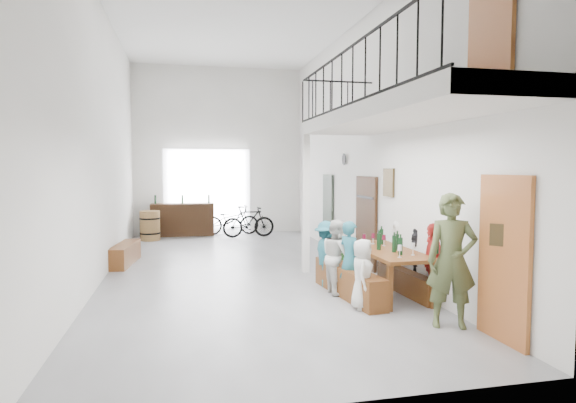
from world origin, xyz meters
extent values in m
plane|color=slate|center=(0.00, 0.00, 0.00)|extent=(12.00, 12.00, 0.00)
plane|color=white|center=(0.00, 6.00, 2.75)|extent=(5.50, 0.00, 5.50)
plane|color=white|center=(0.00, -6.00, 2.75)|extent=(5.50, 0.00, 5.50)
plane|color=white|center=(-2.75, 0.00, 2.75)|extent=(0.00, 12.00, 12.00)
plane|color=white|center=(2.75, 0.00, 2.75)|extent=(0.00, 12.00, 12.00)
plane|color=white|center=(0.00, 0.00, 5.50)|extent=(12.00, 12.00, 0.00)
cube|color=white|center=(-0.40, 5.94, 1.40)|extent=(2.80, 0.08, 2.80)
cube|color=#9D5325|center=(2.70, -4.90, 1.05)|extent=(0.06, 0.95, 2.10)
cube|color=#321B0D|center=(2.70, -0.30, 1.00)|extent=(0.06, 1.10, 2.00)
cube|color=#2E382E|center=(2.70, 2.50, 1.00)|extent=(0.06, 0.80, 2.00)
cube|color=#9D5325|center=(2.70, -4.50, 4.10)|extent=(0.06, 0.90, 1.95)
cube|color=#3E3018|center=(2.72, -1.40, 1.90)|extent=(0.04, 0.45, 0.55)
cylinder|color=white|center=(2.71, 1.20, 2.40)|extent=(0.04, 0.28, 0.28)
cube|color=silver|center=(2.00, -3.20, 3.00)|extent=(1.50, 5.60, 0.25)
cube|color=black|center=(1.27, -3.20, 3.98)|extent=(0.03, 5.60, 0.03)
cube|color=black|center=(1.27, -3.20, 3.15)|extent=(0.03, 5.60, 0.03)
cube|color=black|center=(2.00, -0.42, 3.98)|extent=(1.50, 0.03, 0.03)
cube|color=silver|center=(1.30, -0.45, 1.44)|extent=(0.14, 0.14, 2.88)
cube|color=brown|center=(2.20, -2.51, 0.76)|extent=(0.89, 2.12, 0.06)
cube|color=brown|center=(1.85, -3.42, 0.36)|extent=(0.08, 0.08, 0.73)
cube|color=brown|center=(2.58, -3.41, 0.36)|extent=(0.08, 0.08, 0.73)
cube|color=brown|center=(1.82, -1.61, 0.36)|extent=(0.08, 0.08, 0.73)
cube|color=brown|center=(2.55, -1.60, 0.36)|extent=(0.08, 0.08, 0.73)
cube|color=brown|center=(1.53, -2.46, 0.25)|extent=(0.56, 2.19, 0.50)
cube|color=brown|center=(2.57, -2.52, 0.20)|extent=(0.33, 1.77, 0.41)
cylinder|color=black|center=(2.34, -1.96, 0.97)|extent=(0.07, 0.07, 0.35)
cylinder|color=black|center=(2.33, -2.64, 0.97)|extent=(0.07, 0.07, 0.35)
cylinder|color=black|center=(2.06, -2.51, 0.97)|extent=(0.07, 0.07, 0.35)
cylinder|color=black|center=(2.21, -2.79, 0.97)|extent=(0.07, 0.07, 0.35)
cylinder|color=black|center=(2.20, -3.04, 0.97)|extent=(0.07, 0.07, 0.35)
cube|color=brown|center=(-2.50, 1.23, 0.23)|extent=(0.56, 1.69, 0.46)
cylinder|color=olive|center=(-2.18, 4.85, 0.45)|extent=(0.59, 0.59, 0.89)
cylinder|color=black|center=(-2.18, 4.85, 0.22)|extent=(0.61, 0.61, 0.05)
cylinder|color=black|center=(-2.18, 4.85, 0.67)|extent=(0.61, 0.61, 0.05)
cube|color=#321B0D|center=(-1.21, 5.65, 0.52)|extent=(2.00, 0.63, 1.04)
cylinder|color=black|center=(-2.05, 5.68, 1.18)|extent=(0.06, 0.06, 0.28)
cylinder|color=black|center=(-1.21, 5.65, 1.18)|extent=(0.06, 0.06, 0.28)
cylinder|color=black|center=(-0.37, 5.65, 1.18)|extent=(0.06, 0.06, 0.28)
imported|color=silver|center=(1.50, -3.19, 0.55)|extent=(0.53, 0.63, 1.09)
imported|color=#216271|center=(1.52, -2.56, 0.65)|extent=(0.48, 0.56, 1.30)
imported|color=silver|center=(1.41, -2.21, 0.65)|extent=(0.51, 0.65, 1.29)
imported|color=#216271|center=(1.37, -1.69, 0.61)|extent=(0.46, 0.79, 1.21)
imported|color=red|center=(2.72, -3.14, 0.65)|extent=(0.53, 0.82, 1.30)
imported|color=black|center=(2.84, -2.47, 0.58)|extent=(0.43, 1.10, 1.16)
imported|color=silver|center=(2.82, -1.74, 0.59)|extent=(0.51, 0.66, 1.19)
imported|color=#46512D|center=(2.37, -4.26, 0.92)|extent=(0.78, 0.65, 1.84)
imported|color=#164814|center=(2.45, 0.46, 0.22)|extent=(0.50, 0.47, 0.44)
imported|color=black|center=(0.34, 5.60, 0.48)|extent=(1.81, 0.63, 0.95)
imported|color=black|center=(0.82, 4.85, 0.49)|extent=(1.67, 0.57, 0.99)
camera|label=1|loc=(-1.21, -10.11, 2.18)|focal=30.00mm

